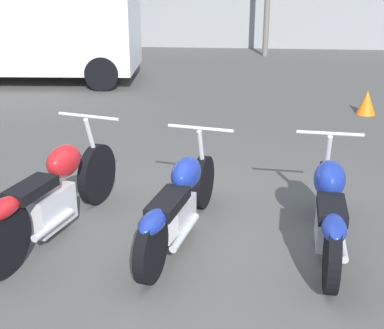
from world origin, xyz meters
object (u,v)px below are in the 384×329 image
Objects in this scene: motorcycle_slot_0 at (52,195)px; motorcycle_slot_2 at (329,210)px; motorcycle_slot_1 at (179,203)px; parked_van at (21,28)px; traffic_cone_far at (367,102)px.

motorcycle_slot_0 reaches higher than motorcycle_slot_2.
motorcycle_slot_1 is 1.05× the size of motorcycle_slot_2.
parked_van reaches higher than motorcycle_slot_0.
parked_van reaches higher than traffic_cone_far.
motorcycle_slot_0 is at bearing -129.59° from traffic_cone_far.
traffic_cone_far is at bearing 79.46° from motorcycle_slot_2.
motorcycle_slot_2 is at bearing 10.04° from motorcycle_slot_1.
motorcycle_slot_2 is (1.38, -0.06, 0.02)m from motorcycle_slot_1.
motorcycle_slot_2 is 9.19m from parked_van.
motorcycle_slot_0 is at bearing -175.77° from motorcycle_slot_2.
parked_van is 7.50m from traffic_cone_far.
motorcycle_slot_1 is 8.36m from parked_van.
motorcycle_slot_2 is 5.11m from traffic_cone_far.
parked_van is (-5.66, 7.20, 0.76)m from motorcycle_slot_2.
traffic_cone_far is (1.41, 4.91, -0.20)m from motorcycle_slot_2.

